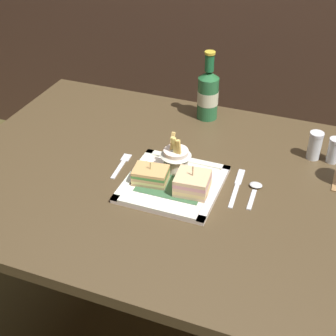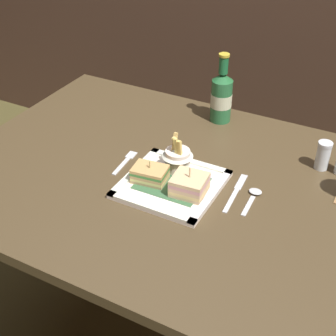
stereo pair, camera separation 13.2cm
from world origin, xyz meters
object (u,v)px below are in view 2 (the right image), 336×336
at_px(fork, 126,161).
at_px(sandwich_half_right, 189,185).
at_px(beer_bottle, 221,96).
at_px(dining_table, 165,219).
at_px(fries_cup, 178,156).
at_px(spoon, 254,195).
at_px(sandwich_half_left, 150,174).
at_px(knife, 236,191).
at_px(square_plate, 172,185).
at_px(salt_shaker, 323,157).

bearing_deg(fork, sandwich_half_right, -13.96).
distance_m(beer_bottle, fork, 0.40).
relative_size(dining_table, beer_bottle, 5.21).
height_order(fries_cup, spoon, fries_cup).
height_order(fork, spoon, spoon).
height_order(sandwich_half_left, knife, sandwich_half_left).
height_order(square_plate, fork, square_plate).
relative_size(sandwich_half_right, spoon, 0.79).
distance_m(dining_table, knife, 0.27).
height_order(square_plate, spoon, square_plate).
relative_size(sandwich_half_right, knife, 0.52).
distance_m(sandwich_half_right, spoon, 0.17).
distance_m(knife, salt_shaker, 0.28).
distance_m(sandwich_half_right, salt_shaker, 0.40).
bearing_deg(sandwich_half_left, beer_bottle, 85.80).
height_order(square_plate, fries_cup, fries_cup).
xyz_separation_m(sandwich_half_right, beer_bottle, (-0.09, 0.42, 0.05)).
relative_size(square_plate, beer_bottle, 1.10).
height_order(fries_cup, beer_bottle, beer_bottle).
relative_size(sandwich_half_left, knife, 0.56).
height_order(beer_bottle, fork, beer_bottle).
bearing_deg(fork, spoon, 2.76).
bearing_deg(dining_table, beer_bottle, 87.23).
relative_size(knife, spoon, 1.51).
relative_size(sandwich_half_right, fries_cup, 0.83).
bearing_deg(salt_shaker, knife, -128.51).
xyz_separation_m(knife, salt_shaker, (0.17, 0.22, 0.04)).
relative_size(dining_table, salt_shaker, 14.16).
xyz_separation_m(square_plate, knife, (0.16, 0.06, -0.00)).
height_order(knife, spoon, spoon).
bearing_deg(spoon, knife, -177.38).
bearing_deg(fork, sandwich_half_left, -26.74).
distance_m(dining_table, spoon, 0.31).
height_order(sandwich_half_right, fork, sandwich_half_right).
xyz_separation_m(dining_table, square_plate, (0.05, -0.04, 0.18)).
height_order(fries_cup, fork, fries_cup).
relative_size(dining_table, sandwich_half_left, 12.16).
distance_m(beer_bottle, knife, 0.40).
bearing_deg(knife, spoon, 2.62).
bearing_deg(sandwich_half_right, beer_bottle, 101.88).
bearing_deg(spoon, sandwich_half_right, -153.26).
bearing_deg(beer_bottle, knife, -60.82).
xyz_separation_m(sandwich_half_left, fries_cup, (0.04, 0.08, 0.02)).
distance_m(sandwich_half_left, beer_bottle, 0.42).
height_order(beer_bottle, knife, beer_bottle).
bearing_deg(spoon, fork, -177.24).
xyz_separation_m(beer_bottle, salt_shaker, (0.36, -0.13, -0.05)).
distance_m(square_plate, sandwich_half_right, 0.07).
relative_size(fork, spoon, 1.09).
xyz_separation_m(square_plate, spoon, (0.21, 0.06, -0.00)).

